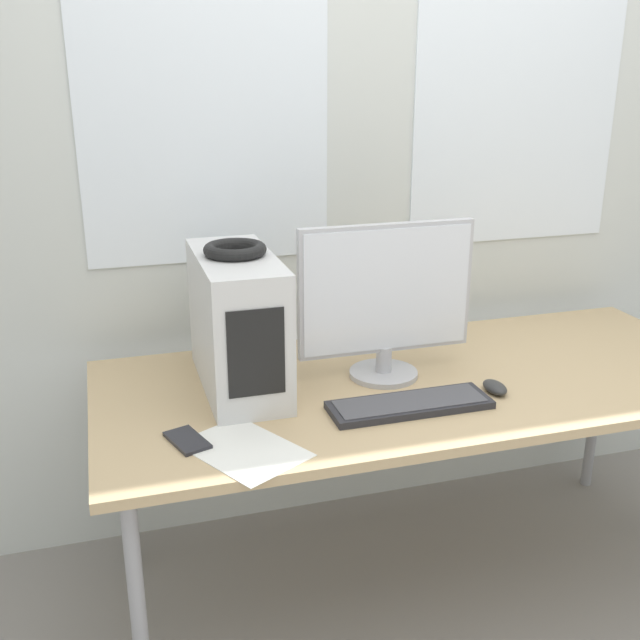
# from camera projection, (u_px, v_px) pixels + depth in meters

# --- Properties ---
(wall_back) EXTENTS (8.00, 0.07, 2.70)m
(wall_back) POSITION_uv_depth(u_px,v_px,m) (367.00, 146.00, 2.54)
(wall_back) COLOR silver
(wall_back) RESTS_ON ground_plane
(desk) EXTENTS (1.95, 0.85, 0.72)m
(desk) POSITION_uv_depth(u_px,v_px,m) (425.00, 391.00, 2.26)
(desk) COLOR tan
(desk) RESTS_ON ground_plane
(pc_tower) EXTENTS (0.21, 0.50, 0.39)m
(pc_tower) POSITION_uv_depth(u_px,v_px,m) (238.00, 322.00, 2.13)
(pc_tower) COLOR silver
(pc_tower) RESTS_ON desk
(headphones) EXTENTS (0.18, 0.18, 0.03)m
(headphones) POSITION_uv_depth(u_px,v_px,m) (235.00, 249.00, 2.06)
(headphones) COLOR black
(headphones) RESTS_ON pc_tower
(monitor_main) EXTENTS (0.53, 0.21, 0.47)m
(monitor_main) POSITION_uv_depth(u_px,v_px,m) (386.00, 299.00, 2.18)
(monitor_main) COLOR #B7B7BC
(monitor_main) RESTS_ON desk
(keyboard) EXTENTS (0.45, 0.14, 0.02)m
(keyboard) POSITION_uv_depth(u_px,v_px,m) (410.00, 405.00, 2.04)
(keyboard) COLOR #28282D
(keyboard) RESTS_ON desk
(mouse) EXTENTS (0.06, 0.10, 0.03)m
(mouse) POSITION_uv_depth(u_px,v_px,m) (495.00, 387.00, 2.14)
(mouse) COLOR #2D2D2D
(mouse) RESTS_ON desk
(cell_phone) EXTENTS (0.11, 0.15, 0.01)m
(cell_phone) POSITION_uv_depth(u_px,v_px,m) (187.00, 440.00, 1.86)
(cell_phone) COLOR #232328
(cell_phone) RESTS_ON desk
(paper_sheet_left) EXTENTS (0.33, 0.36, 0.00)m
(paper_sheet_left) POSITION_uv_depth(u_px,v_px,m) (244.00, 449.00, 1.83)
(paper_sheet_left) COLOR white
(paper_sheet_left) RESTS_ON desk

